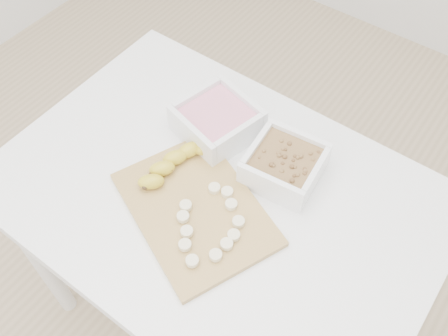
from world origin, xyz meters
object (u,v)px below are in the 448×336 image
Objects in this scene: bowl_yogurt at (217,121)px; cutting_board at (195,209)px; bowl_granola at (284,165)px; banana at (176,163)px; table at (217,214)px.

cutting_board is (0.10, -0.21, -0.03)m from bowl_yogurt.
banana is (-0.21, -0.14, -0.01)m from bowl_granola.
bowl_yogurt reaches higher than cutting_board.
bowl_granola is at bearing -4.04° from bowl_yogurt.
bowl_yogurt is (-0.11, 0.15, 0.14)m from table.
table is 0.21m from bowl_granola.
banana reaches higher than table.
table is 4.80× the size of bowl_yogurt.
banana is at bearing -176.25° from table.
banana reaches higher than cutting_board.
bowl_granola is at bearing 59.88° from banana.
bowl_yogurt reaches higher than bowl_granola.
table is 0.17m from banana.
bowl_granola is (0.20, -0.01, -0.00)m from bowl_yogurt.
bowl_granola is 0.25m from banana.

